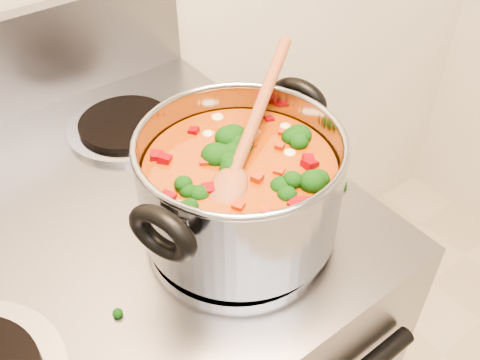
{
  "coord_description": "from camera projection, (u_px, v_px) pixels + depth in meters",
  "views": [
    {
      "loc": [
        -0.04,
        0.65,
        1.43
      ],
      "look_at": [
        0.25,
        1.02,
        1.01
      ],
      "focal_mm": 40.0,
      "sensor_mm": 36.0,
      "label": 1
    }
  ],
  "objects": [
    {
      "name": "stockpot",
      "position": [
        240.0,
        186.0,
        0.63
      ],
      "size": [
        0.3,
        0.24,
        0.15
      ],
      "rotation": [
        0.0,
        0.0,
        0.34
      ],
      "color": "#929299",
      "rests_on": "electric_range"
    },
    {
      "name": "wooden_spoon",
      "position": [
        245.0,
        146.0,
        0.61
      ],
      "size": [
        0.25,
        0.18,
        0.08
      ],
      "rotation": [
        0.0,
        0.0,
        0.59
      ],
      "color": "brown",
      "rests_on": "stockpot"
    },
    {
      "name": "cooktop_crumbs",
      "position": [
        283.0,
        286.0,
        0.62
      ],
      "size": [
        0.32,
        0.16,
        0.01
      ],
      "color": "black",
      "rests_on": "electric_range"
    }
  ]
}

